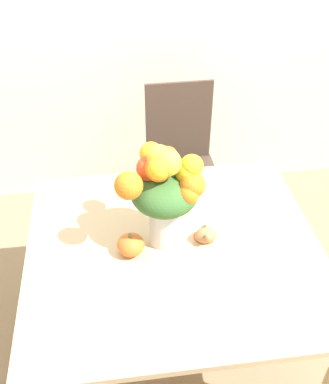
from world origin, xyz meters
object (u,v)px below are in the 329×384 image
at_px(flower_vase, 165,190).
at_px(pumpkin, 131,245).
at_px(turkey_figurine, 205,233).
at_px(dining_chair_near_window, 181,163).

xyz_separation_m(flower_vase, pumpkin, (-0.15, -0.05, -0.23)).
relative_size(flower_vase, pumpkin, 4.18).
bearing_deg(pumpkin, turkey_figurine, 6.77).
xyz_separation_m(pumpkin, dining_chair_near_window, (0.37, 0.92, -0.27)).
distance_m(flower_vase, pumpkin, 0.28).
relative_size(flower_vase, dining_chair_near_window, 0.48).
relative_size(pumpkin, dining_chair_near_window, 0.11).
height_order(flower_vase, pumpkin, flower_vase).
xyz_separation_m(flower_vase, turkey_figurine, (0.17, -0.01, -0.24)).
bearing_deg(flower_vase, pumpkin, -161.26).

